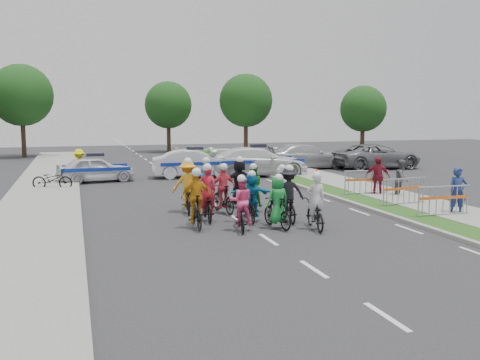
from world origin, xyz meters
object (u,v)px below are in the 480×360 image
object	(u,v)px
rider_0	(315,210)
rider_9	(223,194)
parked_bike	(52,179)
tree_2	(363,109)
rider_5	(251,200)
cone_1	(316,174)
spectator_2	(377,177)
rider_12	(206,190)
civilian_suv	(377,156)
tree_1	(246,101)
cone_0	(290,181)
spectator_0	(458,192)
tree_3	(21,95)
rider_4	(288,199)
rider_10	(188,191)
rider_1	(277,207)
police_car_1	(195,164)
rider_11	(239,186)
police_car_2	(258,162)
rider_6	(207,201)
barrier_1	(404,193)
rider_7	(281,194)
barrier_0	(443,202)
civilian_sedan	(306,156)
barrier_2	(366,183)
police_car_0	(96,169)
rider_3	(196,205)
tree_4	(168,105)
rider_8	(252,193)
rider_2	(241,209)
marshal_hiviz	(79,166)

from	to	relation	value
rider_0	rider_9	distance (m)	3.92
parked_bike	tree_2	size ratio (longest dim) A/B	0.32
rider_5	cone_1	distance (m)	11.20
spectator_2	rider_12	bearing A→B (deg)	-146.66
civilian_suv	tree_1	xyz separation A→B (m)	(-4.21, 14.13, 3.75)
rider_0	cone_0	bearing A→B (deg)	-97.74
spectator_0	tree_3	xyz separation A→B (m)	(-16.49, 30.63, 4.04)
rider_4	rider_10	distance (m)	3.81
rider_1	police_car_1	distance (m)	13.48
rider_11	police_car_2	xyz separation A→B (m)	(3.97, 9.22, 0.00)
rider_6	barrier_1	world-z (taller)	rider_6
rider_6	rider_7	distance (m)	2.90
barrier_0	parked_bike	distance (m)	17.03
police_car_1	tree_3	bearing A→B (deg)	37.74
rider_4	parked_bike	distance (m)	12.59
rider_7	spectator_2	bearing A→B (deg)	-151.49
rider_1	civilian_sedan	xyz separation A→B (m)	(8.10, 15.91, 0.11)
rider_4	tree_1	distance (m)	28.94
rider_0	civilian_sedan	size ratio (longest dim) A/B	0.34
rider_1	tree_2	xyz separation A→B (m)	(17.22, 24.68, 3.16)
spectator_0	barrier_2	xyz separation A→B (m)	(-0.79, 4.76, -0.29)
spectator_2	tree_1	distance (m)	24.45
rider_11	spectator_2	bearing A→B (deg)	-171.81
rider_12	tree_1	xyz separation A→B (m)	(9.43, 24.28, 3.91)
police_car_0	barrier_2	bearing A→B (deg)	-135.68
spectator_0	tree_1	xyz separation A→B (m)	(1.51, 28.63, 3.69)
rider_3	tree_4	world-z (taller)	tree_4
rider_5	police_car_1	size ratio (longest dim) A/B	0.37
rider_5	police_car_2	world-z (taller)	rider_5
rider_4	tree_2	size ratio (longest dim) A/B	0.33
rider_8	barrier_2	distance (m)	6.04
parked_bike	civilian_suv	bearing A→B (deg)	-64.17
spectator_0	barrier_2	world-z (taller)	spectator_0
rider_2	cone_0	distance (m)	9.33
barrier_0	tree_1	size ratio (longest dim) A/B	0.29
rider_4	barrier_2	world-z (taller)	rider_4
rider_1	police_car_1	world-z (taller)	rider_1
police_car_1	barrier_0	bearing A→B (deg)	-150.76
rider_11	civilian_sedan	distance (m)	14.51
barrier_0	barrier_1	size ratio (longest dim) A/B	1.00
rider_2	rider_5	size ratio (longest dim) A/B	1.04
rider_8	parked_bike	size ratio (longest dim) A/B	0.98
rider_7	rider_5	bearing A→B (deg)	44.27
rider_9	civilian_sedan	xyz separation A→B (m)	(9.03, 12.97, 0.09)
rider_3	cone_0	bearing A→B (deg)	-127.37
barrier_2	tree_4	bearing A→B (deg)	97.56
barrier_1	tree_1	bearing A→B (deg)	85.06
barrier_0	tree_3	size ratio (longest dim) A/B	0.27
marshal_hiviz	rider_12	bearing A→B (deg)	125.46
rider_7	police_car_1	bearing A→B (deg)	-80.35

